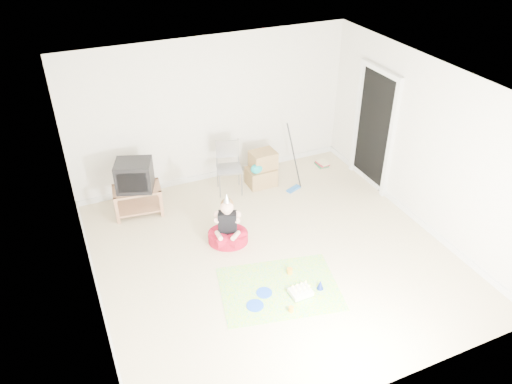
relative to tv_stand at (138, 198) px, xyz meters
name	(u,v)px	position (x,y,z in m)	size (l,w,h in m)	color
ground	(273,255)	(1.56, -1.89, -0.28)	(5.00, 5.00, 0.00)	beige
doorway_recess	(374,130)	(4.04, -0.69, 0.74)	(0.02, 0.90, 2.05)	black
tv_stand	(138,198)	(0.00, 0.00, 0.00)	(0.82, 0.57, 0.48)	#996645
crt_tv	(134,175)	(0.00, 0.00, 0.44)	(0.56, 0.46, 0.48)	black
folding_chair	(229,169)	(1.61, 0.01, 0.17)	(0.50, 0.49, 0.93)	gray
cardboard_boxes	(262,169)	(2.22, 0.00, 0.02)	(0.53, 0.40, 0.64)	olive
floor_mop	(294,177)	(2.67, -0.40, -0.02)	(0.31, 0.37, 1.16)	blue
book_pile	(322,163)	(3.58, 0.16, -0.24)	(0.21, 0.26, 0.08)	#246D40
seated_woman	(228,231)	(1.07, -1.32, -0.09)	(0.80, 0.80, 0.87)	#AE1028
party_mat	(279,288)	(1.33, -2.56, -0.28)	(1.59, 1.15, 0.01)	#EE3279
birthday_cake	(301,293)	(1.54, -2.78, -0.24)	(0.29, 0.23, 0.14)	white
blue_plate_near	(264,293)	(1.10, -2.56, -0.27)	(0.21, 0.21, 0.01)	blue
blue_plate_far	(255,306)	(0.90, -2.73, -0.27)	(0.23, 0.23, 0.01)	blue
orange_cup_near	(290,271)	(1.59, -2.35, -0.23)	(0.08, 0.08, 0.09)	orange
orange_cup_far	(291,309)	(1.28, -3.00, -0.24)	(0.06, 0.06, 0.07)	orange
blue_party_hat	(320,285)	(1.83, -2.79, -0.20)	(0.10, 0.10, 0.14)	#1729A1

